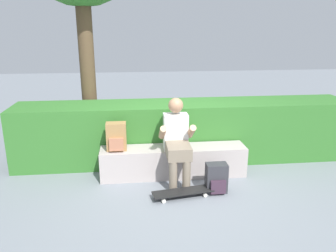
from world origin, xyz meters
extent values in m
plane|color=gray|center=(0.00, 0.00, 0.00)|extent=(24.00, 24.00, 0.00)
cube|color=#B1A5A1|center=(0.00, 0.37, 0.22)|extent=(2.13, 0.41, 0.44)
cube|color=white|center=(0.02, 0.31, 0.70)|extent=(0.34, 0.22, 0.52)
sphere|color=tan|center=(0.02, 0.31, 1.09)|extent=(0.21, 0.21, 0.21)
cube|color=gray|center=(0.02, 0.00, 0.53)|extent=(0.32, 0.40, 0.17)
cylinder|color=gray|center=(-0.07, -0.15, 0.22)|extent=(0.11, 0.11, 0.44)
cylinder|color=gray|center=(0.11, -0.15, 0.22)|extent=(0.11, 0.11, 0.44)
cylinder|color=tan|center=(-0.18, 0.17, 0.74)|extent=(0.09, 0.33, 0.27)
cylinder|color=tan|center=(0.22, 0.17, 0.74)|extent=(0.09, 0.33, 0.27)
cube|color=black|center=(0.04, -0.31, 0.08)|extent=(0.82, 0.33, 0.02)
cylinder|color=silver|center=(0.31, -0.19, 0.03)|extent=(0.06, 0.04, 0.05)
cylinder|color=silver|center=(0.33, -0.34, 0.03)|extent=(0.06, 0.04, 0.05)
cylinder|color=silver|center=(-0.25, -0.29, 0.03)|extent=(0.06, 0.04, 0.05)
cylinder|color=silver|center=(-0.22, -0.43, 0.03)|extent=(0.06, 0.04, 0.05)
cube|color=#A37A47|center=(-0.82, 0.37, 0.64)|extent=(0.28, 0.18, 0.40)
cube|color=#B67252|center=(-0.82, 0.25, 0.56)|extent=(0.20, 0.05, 0.18)
cube|color=#333338|center=(0.51, -0.20, 0.20)|extent=(0.28, 0.18, 0.40)
cube|color=#3E2939|center=(0.51, -0.32, 0.12)|extent=(0.20, 0.05, 0.18)
cube|color=#34722B|center=(0.27, 1.00, 0.48)|extent=(5.41, 0.80, 0.96)
cylinder|color=brown|center=(-1.32, 1.63, 1.55)|extent=(0.25, 0.25, 3.09)
camera|label=1|loc=(-0.58, -4.18, 2.15)|focal=35.73mm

